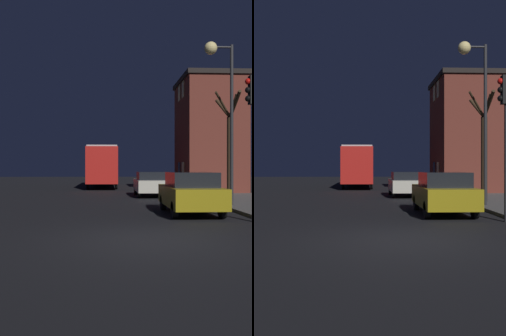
# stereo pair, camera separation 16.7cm
# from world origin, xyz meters

# --- Properties ---
(ground_plane) EXTENTS (120.00, 120.00, 0.00)m
(ground_plane) POSITION_xyz_m (0.00, 0.00, 0.00)
(ground_plane) COLOR black
(brick_building) EXTENTS (4.07, 5.41, 7.70)m
(brick_building) POSITION_xyz_m (5.90, 16.47, 4.00)
(brick_building) COLOR brown
(brick_building) RESTS_ON sidewalk
(streetlamp) EXTENTS (1.24, 0.54, 6.90)m
(streetlamp) POSITION_xyz_m (3.72, 6.68, 5.32)
(streetlamp) COLOR #28282B
(streetlamp) RESTS_ON sidewalk
(bare_tree) EXTENTS (1.25, 1.69, 4.96)m
(bare_tree) POSITION_xyz_m (4.63, 8.19, 2.68)
(bare_tree) COLOR #382819
(bare_tree) RESTS_ON sidewalk
(bus) EXTENTS (2.43, 10.64, 3.41)m
(bus) POSITION_xyz_m (-1.49, 23.92, 2.04)
(bus) COLOR red
(bus) RESTS_ON ground
(car_near_lane) EXTENTS (1.80, 4.06, 1.54)m
(car_near_lane) POSITION_xyz_m (2.00, 4.77, 0.80)
(car_near_lane) COLOR olive
(car_near_lane) RESTS_ON ground
(car_mid_lane) EXTENTS (1.78, 4.02, 1.46)m
(car_mid_lane) POSITION_xyz_m (1.51, 13.19, 0.77)
(car_mid_lane) COLOR beige
(car_mid_lane) RESTS_ON ground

